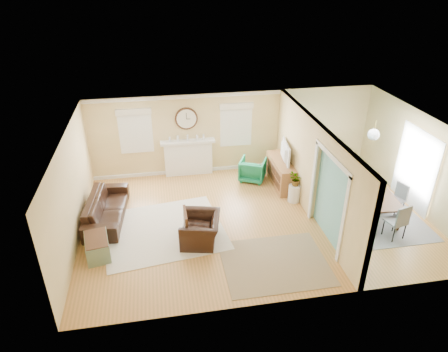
{
  "coord_description": "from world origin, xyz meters",
  "views": [
    {
      "loc": [
        -2.37,
        -8.62,
        6.03
      ],
      "look_at": [
        -0.8,
        0.3,
        1.2
      ],
      "focal_mm": 32.0,
      "sensor_mm": 36.0,
      "label": 1
    }
  ],
  "objects_px": {
    "sofa": "(106,208)",
    "green_chair": "(253,170)",
    "credenza": "(282,173)",
    "dining_table": "(371,203)",
    "eames_chair": "(201,229)"
  },
  "relations": [
    {
      "from": "sofa",
      "to": "dining_table",
      "type": "xyz_separation_m",
      "value": [
        7.01,
        -0.95,
        -0.01
      ]
    },
    {
      "from": "dining_table",
      "to": "green_chair",
      "type": "bearing_deg",
      "value": 52.72
    },
    {
      "from": "eames_chair",
      "to": "green_chair",
      "type": "bearing_deg",
      "value": 157.76
    },
    {
      "from": "sofa",
      "to": "green_chair",
      "type": "distance_m",
      "value": 4.56
    },
    {
      "from": "eames_chair",
      "to": "dining_table",
      "type": "height_order",
      "value": "eames_chair"
    },
    {
      "from": "eames_chair",
      "to": "credenza",
      "type": "xyz_separation_m",
      "value": [
        2.79,
        2.42,
        0.06
      ]
    },
    {
      "from": "sofa",
      "to": "credenza",
      "type": "height_order",
      "value": "credenza"
    },
    {
      "from": "sofa",
      "to": "dining_table",
      "type": "relative_size",
      "value": 1.22
    },
    {
      "from": "eames_chair",
      "to": "dining_table",
      "type": "relative_size",
      "value": 0.56
    },
    {
      "from": "credenza",
      "to": "dining_table",
      "type": "bearing_deg",
      "value": -46.28
    },
    {
      "from": "green_chair",
      "to": "credenza",
      "type": "bearing_deg",
      "value": 176.73
    },
    {
      "from": "sofa",
      "to": "green_chair",
      "type": "height_order",
      "value": "green_chair"
    },
    {
      "from": "sofa",
      "to": "dining_table",
      "type": "height_order",
      "value": "sofa"
    },
    {
      "from": "green_chair",
      "to": "dining_table",
      "type": "relative_size",
      "value": 0.41
    },
    {
      "from": "green_chair",
      "to": "credenza",
      "type": "height_order",
      "value": "credenza"
    }
  ]
}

